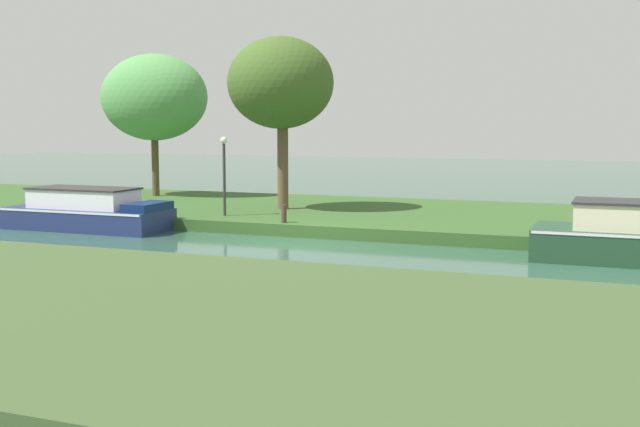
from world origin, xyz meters
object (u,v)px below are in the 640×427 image
(lamp_post, at_px, (224,166))
(willow_tree_left, at_px, (154,98))
(forest_barge, at_px, (628,236))
(navy_narrowboat, at_px, (88,212))
(mooring_post_near, at_px, (116,205))
(willow_tree_centre, at_px, (281,84))
(mooring_post_far, at_px, (284,214))

(lamp_post, bearing_deg, willow_tree_left, 139.14)
(forest_barge, bearing_deg, navy_narrowboat, -180.00)
(navy_narrowboat, height_order, mooring_post_near, navy_narrowboat)
(navy_narrowboat, bearing_deg, willow_tree_left, 107.27)
(navy_narrowboat, relative_size, mooring_post_near, 9.24)
(forest_barge, bearing_deg, lamp_post, 170.22)
(forest_barge, xyz_separation_m, lamp_post, (-13.05, 2.25, 1.45))
(willow_tree_left, height_order, willow_tree_centre, willow_tree_centre)
(mooring_post_near, bearing_deg, willow_tree_left, 112.05)
(forest_barge, relative_size, willow_tree_left, 0.73)
(mooring_post_far, bearing_deg, willow_tree_centre, 115.58)
(lamp_post, xyz_separation_m, mooring_post_near, (-3.78, -1.04, -1.42))
(willow_tree_left, xyz_separation_m, mooring_post_near, (2.69, -6.63, -4.00))
(navy_narrowboat, bearing_deg, mooring_post_far, 10.20)
(forest_barge, distance_m, lamp_post, 13.32)
(forest_barge, relative_size, mooring_post_near, 7.29)
(willow_tree_left, bearing_deg, forest_barge, -21.89)
(willow_tree_centre, relative_size, mooring_post_near, 10.15)
(navy_narrowboat, bearing_deg, lamp_post, 29.17)
(willow_tree_centre, bearing_deg, mooring_post_far, -64.42)
(mooring_post_far, bearing_deg, lamp_post, 159.13)
(navy_narrowboat, distance_m, willow_tree_centre, 8.25)
(willow_tree_centre, bearing_deg, mooring_post_near, -142.88)
(willow_tree_centre, height_order, mooring_post_near, willow_tree_centre)
(mooring_post_near, bearing_deg, willow_tree_centre, 37.12)
(willow_tree_left, bearing_deg, mooring_post_near, -67.95)
(lamp_post, relative_size, mooring_post_near, 4.36)
(navy_narrowboat, relative_size, willow_tree_centre, 0.91)
(willow_tree_left, xyz_separation_m, willow_tree_centre, (7.46, -3.02, 0.32))
(willow_tree_left, relative_size, willow_tree_centre, 0.98)
(mooring_post_far, bearing_deg, navy_narrowboat, -169.80)
(willow_tree_left, height_order, mooring_post_near, willow_tree_left)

